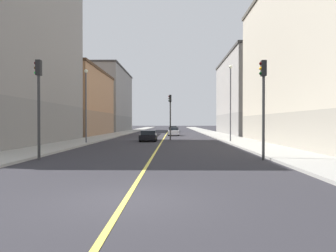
# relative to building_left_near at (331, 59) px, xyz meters

# --- Properties ---
(ground_plane) EXTENTS (400.00, 400.00, 0.00)m
(ground_plane) POSITION_rel_building_left_near_xyz_m (-16.39, -21.76, -8.22)
(ground_plane) COLOR #2A292E
(ground_plane) RESTS_ON ground
(sidewalk_left) EXTENTS (3.89, 168.00, 0.15)m
(sidewalk_left) POSITION_rel_building_left_near_xyz_m (-7.53, 27.24, -8.14)
(sidewalk_left) COLOR #9E9B93
(sidewalk_left) RESTS_ON ground
(sidewalk_right) EXTENTS (3.89, 168.00, 0.15)m
(sidewalk_right) POSITION_rel_building_left_near_xyz_m (-25.25, 27.24, -8.14)
(sidewalk_right) COLOR #9E9B93
(sidewalk_right) RESTS_ON ground
(lane_center_stripe) EXTENTS (0.16, 154.00, 0.01)m
(lane_center_stripe) POSITION_rel_building_left_near_xyz_m (-16.39, 27.24, -8.21)
(lane_center_stripe) COLOR #E5D14C
(lane_center_stripe) RESTS_ON ground
(building_left_near) EXTENTS (11.48, 25.91, 16.42)m
(building_left_near) POSITION_rel_building_left_near_xyz_m (0.00, 0.00, 0.00)
(building_left_near) COLOR #9D9688
(building_left_near) RESTS_ON ground
(building_left_mid) EXTENTS (11.48, 24.29, 14.15)m
(building_left_mid) POSITION_rel_building_left_near_xyz_m (0.00, 27.61, -1.13)
(building_left_mid) COLOR gray
(building_left_mid) RESTS_ON ground
(building_right_midblock) EXTENTS (11.48, 20.76, 11.09)m
(building_right_midblock) POSITION_rel_building_left_near_xyz_m (-32.78, 22.93, -2.67)
(building_right_midblock) COLOR #8F6B4F
(building_right_midblock) RESTS_ON ground
(building_right_distant) EXTENTS (11.48, 26.03, 15.33)m
(building_right_distant) POSITION_rel_building_left_near_xyz_m (-32.78, 48.38, -0.55)
(building_right_distant) COLOR slate
(building_right_distant) RESTS_ON ground
(traffic_light_left_near) EXTENTS (0.40, 0.32, 5.74)m
(traffic_light_left_near) POSITION_rel_building_left_near_xyz_m (-9.89, -12.34, -4.49)
(traffic_light_left_near) COLOR #2D2D2D
(traffic_light_left_near) RESTS_ON ground
(traffic_light_right_near) EXTENTS (0.40, 0.32, 5.81)m
(traffic_light_right_near) POSITION_rel_building_left_near_xyz_m (-22.92, -12.34, -4.44)
(traffic_light_right_near) COLOR #2D2D2D
(traffic_light_right_near) RESTS_ON ground
(traffic_light_median_far) EXTENTS (0.40, 0.32, 5.61)m
(traffic_light_median_far) POSITION_rel_building_left_near_xyz_m (-15.47, 8.70, -4.56)
(traffic_light_median_far) COLOR #2D2D2D
(traffic_light_median_far) RESTS_ON ground
(street_lamp_left_near) EXTENTS (0.36, 0.36, 8.24)m
(street_lamp_left_near) POSITION_rel_building_left_near_xyz_m (-8.88, 3.79, -3.17)
(street_lamp_left_near) COLOR #4C4C51
(street_lamp_left_near) RESTS_ON ground
(street_lamp_right_near) EXTENTS (0.36, 0.36, 7.40)m
(street_lamp_right_near) POSITION_rel_building_left_near_xyz_m (-23.90, 1.18, -3.61)
(street_lamp_right_near) COLOR #4C4C51
(street_lamp_right_near) RESTS_ON ground
(car_white) EXTENTS (1.85, 4.15, 1.40)m
(car_white) POSITION_rel_building_left_near_xyz_m (-15.06, 21.56, -7.55)
(car_white) COLOR white
(car_white) RESTS_ON ground
(car_black) EXTENTS (1.99, 4.31, 1.25)m
(car_black) POSITION_rel_building_left_near_xyz_m (-17.98, 6.11, -7.60)
(car_black) COLOR black
(car_black) RESTS_ON ground
(car_green) EXTENTS (1.91, 4.51, 1.31)m
(car_green) POSITION_rel_building_left_near_xyz_m (-15.08, 44.48, -7.58)
(car_green) COLOR #1E6B38
(car_green) RESTS_ON ground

